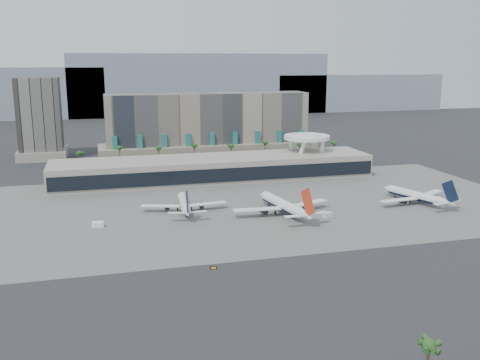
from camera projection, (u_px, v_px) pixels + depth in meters
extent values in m
plane|color=#232326|center=(282.00, 246.00, 183.96)|extent=(900.00, 900.00, 0.00)
cube|color=#5B5B59|center=(241.00, 205.00, 235.81)|extent=(260.00, 130.00, 0.06)
cube|color=gray|center=(200.00, 84.00, 634.50)|extent=(300.00, 60.00, 70.00)
cube|color=gray|center=(353.00, 92.00, 687.29)|extent=(220.00, 60.00, 45.00)
cube|color=gray|center=(208.00, 126.00, 346.87)|extent=(130.00, 22.00, 42.00)
cube|color=tan|center=(209.00, 151.00, 348.50)|extent=(140.00, 30.00, 10.00)
cube|color=#1F6D69|center=(115.00, 151.00, 323.18)|extent=(3.00, 2.00, 18.00)
cube|color=#1F6D69|center=(140.00, 150.00, 326.93)|extent=(3.00, 2.00, 18.00)
cube|color=#1F6D69|center=(165.00, 149.00, 330.68)|extent=(3.00, 2.00, 18.00)
cube|color=#1F6D69|center=(189.00, 148.00, 334.44)|extent=(3.00, 2.00, 18.00)
cube|color=#1F6D69|center=(212.00, 147.00, 338.19)|extent=(3.00, 2.00, 18.00)
cube|color=#1F6D69|center=(235.00, 146.00, 341.95)|extent=(3.00, 2.00, 18.00)
cube|color=#1F6D69|center=(257.00, 145.00, 345.70)|extent=(3.00, 2.00, 18.00)
cube|color=#1F6D69|center=(279.00, 144.00, 349.45)|extent=(3.00, 2.00, 18.00)
cube|color=#1F6D69|center=(301.00, 143.00, 353.21)|extent=(3.00, 2.00, 18.00)
cube|color=black|center=(40.00, 119.00, 343.08)|extent=(26.00, 26.00, 52.00)
cube|color=#ACA697|center=(43.00, 154.00, 348.12)|extent=(30.00, 30.00, 6.00)
cube|color=#ACA697|center=(214.00, 168.00, 286.37)|extent=(170.00, 32.00, 12.00)
cube|color=black|center=(221.00, 175.00, 271.20)|extent=(168.00, 0.60, 7.00)
cube|color=black|center=(214.00, 155.00, 284.78)|extent=(170.00, 12.00, 2.50)
cylinder|color=white|center=(312.00, 151.00, 312.29)|extent=(6.98, 6.99, 21.89)
cylinder|color=white|center=(292.00, 151.00, 309.10)|extent=(6.98, 6.99, 21.89)
cylinder|color=white|center=(300.00, 155.00, 297.10)|extent=(6.98, 6.99, 21.89)
cylinder|color=white|center=(321.00, 154.00, 300.28)|extent=(6.98, 6.99, 21.89)
cylinder|color=white|center=(307.00, 137.00, 302.72)|extent=(26.00, 26.00, 2.20)
cylinder|color=white|center=(307.00, 135.00, 302.43)|extent=(16.00, 16.00, 1.20)
cylinder|color=brown|center=(80.00, 163.00, 301.86)|extent=(0.70, 0.70, 12.00)
sphere|color=#285321|center=(80.00, 153.00, 300.61)|extent=(2.80, 2.80, 2.80)
cylinder|color=brown|center=(120.00, 161.00, 307.36)|extent=(0.70, 0.70, 12.00)
sphere|color=#285321|center=(120.00, 151.00, 306.11)|extent=(2.80, 2.80, 2.80)
cylinder|color=brown|center=(158.00, 159.00, 312.87)|extent=(0.70, 0.70, 12.00)
sphere|color=#285321|center=(158.00, 150.00, 311.62)|extent=(2.80, 2.80, 2.80)
cylinder|color=brown|center=(194.00, 157.00, 318.12)|extent=(0.70, 0.70, 12.00)
sphere|color=#285321|center=(194.00, 148.00, 316.87)|extent=(2.80, 2.80, 2.80)
cylinder|color=brown|center=(231.00, 156.00, 323.88)|extent=(0.70, 0.70, 12.00)
sphere|color=#285321|center=(231.00, 146.00, 322.63)|extent=(2.80, 2.80, 2.80)
cylinder|color=brown|center=(266.00, 154.00, 329.38)|extent=(0.70, 0.70, 12.00)
sphere|color=#285321|center=(266.00, 145.00, 328.13)|extent=(2.80, 2.80, 2.80)
cylinder|color=brown|center=(299.00, 153.00, 334.89)|extent=(0.70, 0.70, 12.00)
sphere|color=#285321|center=(299.00, 144.00, 333.64)|extent=(2.80, 2.80, 2.80)
cylinder|color=brown|center=(333.00, 151.00, 340.64)|extent=(0.70, 0.70, 12.00)
sphere|color=#285321|center=(333.00, 142.00, 339.39)|extent=(2.80, 2.80, 2.80)
cylinder|color=white|center=(184.00, 203.00, 227.33)|extent=(5.64, 24.94, 3.63)
cylinder|color=black|center=(184.00, 203.00, 227.36)|extent=(5.52, 24.44, 3.55)
cone|color=white|center=(182.00, 195.00, 240.94)|extent=(3.95, 4.36, 3.63)
cone|color=white|center=(187.00, 213.00, 211.92)|extent=(4.28, 8.43, 3.63)
cube|color=white|center=(161.00, 206.00, 224.86)|extent=(16.67, 8.16, 0.32)
cube|color=white|center=(208.00, 204.00, 228.30)|extent=(16.64, 5.67, 0.32)
cylinder|color=black|center=(167.00, 207.00, 225.96)|extent=(2.28, 3.78, 1.99)
cylinder|color=black|center=(201.00, 206.00, 228.46)|extent=(2.28, 3.78, 1.99)
cube|color=black|center=(187.00, 202.00, 209.58)|extent=(1.13, 8.24, 9.54)
cube|color=white|center=(177.00, 213.00, 210.24)|extent=(7.51, 3.54, 0.23)
cube|color=white|center=(198.00, 212.00, 211.65)|extent=(7.35, 2.41, 0.23)
cylinder|color=black|center=(183.00, 203.00, 237.15)|extent=(0.45, 0.45, 1.45)
cylinder|color=black|center=(178.00, 210.00, 226.52)|extent=(0.63, 0.63, 1.45)
cylinder|color=black|center=(191.00, 209.00, 227.52)|extent=(0.63, 0.63, 1.45)
cylinder|color=white|center=(282.00, 204.00, 223.16)|extent=(8.93, 30.00, 4.35)
cylinder|color=black|center=(282.00, 204.00, 223.20)|extent=(8.75, 29.40, 4.27)
cone|color=white|center=(264.00, 195.00, 238.35)|extent=(5.06, 5.52, 4.35)
cone|color=white|center=(305.00, 215.00, 205.96)|extent=(5.83, 10.35, 4.35)
cube|color=white|center=(257.00, 209.00, 217.61)|extent=(19.79, 5.38, 0.38)
cube|color=white|center=(308.00, 203.00, 227.05)|extent=(19.85, 11.08, 0.38)
cylinder|color=black|center=(263.00, 211.00, 219.63)|extent=(3.04, 4.67, 2.39)
cylinder|color=black|center=(300.00, 206.00, 226.49)|extent=(3.04, 4.67, 2.39)
cube|color=red|center=(308.00, 202.00, 203.26)|extent=(2.08, 9.85, 11.46)
cube|color=white|center=(296.00, 216.00, 202.94)|extent=(8.75, 2.54, 0.27)
cube|color=white|center=(318.00, 213.00, 206.80)|extent=(9.03, 4.83, 0.27)
cylinder|color=black|center=(269.00, 204.00, 234.16)|extent=(0.54, 0.54, 1.74)
cylinder|color=black|center=(275.00, 213.00, 221.49)|extent=(0.76, 0.76, 1.74)
cylinder|color=black|center=(290.00, 211.00, 224.23)|extent=(0.76, 0.76, 1.74)
cylinder|color=white|center=(413.00, 195.00, 240.03)|extent=(12.08, 26.36, 3.88)
cylinder|color=black|center=(413.00, 195.00, 240.06)|extent=(11.84, 25.83, 3.81)
cone|color=white|center=(387.00, 188.00, 252.41)|extent=(5.07, 5.38, 3.88)
cone|color=white|center=(446.00, 203.00, 226.00)|extent=(6.46, 9.52, 3.88)
cube|color=white|center=(399.00, 200.00, 233.64)|extent=(17.81, 5.83, 0.34)
cube|color=white|center=(430.00, 193.00, 245.10)|extent=(17.04, 12.22, 0.34)
cylinder|color=black|center=(402.00, 201.00, 235.81)|extent=(3.26, 4.36, 2.14)
cylinder|color=black|center=(425.00, 196.00, 244.14)|extent=(3.26, 4.36, 2.14)
cube|color=black|center=(450.00, 192.00, 223.71)|extent=(3.26, 8.52, 10.23)
cube|color=white|center=(442.00, 203.00, 222.76)|extent=(8.03, 3.51, 0.24)
cube|color=white|center=(455.00, 200.00, 227.45)|extent=(7.91, 5.38, 0.24)
cylinder|color=black|center=(395.00, 196.00, 249.05)|extent=(0.49, 0.49, 1.55)
cylinder|color=black|center=(410.00, 202.00, 238.17)|extent=(0.68, 0.68, 1.55)
cylinder|color=black|center=(419.00, 200.00, 241.50)|extent=(0.68, 0.68, 1.55)
cube|color=white|center=(98.00, 224.00, 205.08)|extent=(4.64, 2.69, 2.15)
cube|color=silver|center=(327.00, 215.00, 217.95)|extent=(4.42, 3.49, 1.99)
cube|color=black|center=(213.00, 268.00, 163.78)|extent=(2.12, 0.82, 0.96)
cube|color=orange|center=(214.00, 268.00, 163.62)|extent=(1.50, 0.44, 0.58)
cylinder|color=black|center=(211.00, 269.00, 163.63)|extent=(0.12, 0.12, 0.58)
cylinder|color=black|center=(216.00, 268.00, 164.01)|extent=(0.12, 0.12, 0.58)
sphere|color=#285321|center=(429.00, 345.00, 103.80)|extent=(2.80, 2.80, 2.80)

